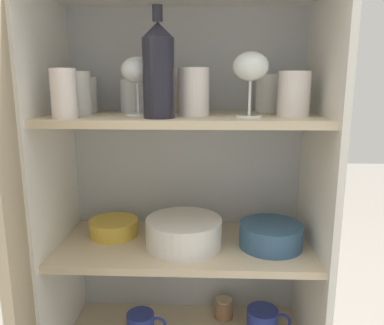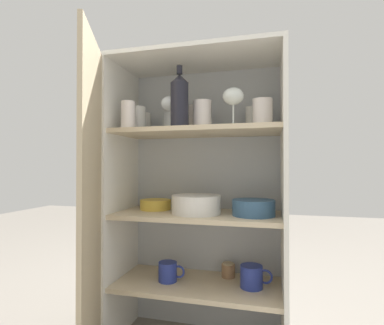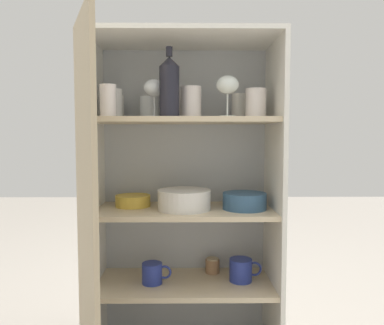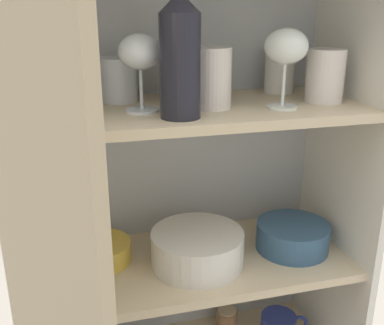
% 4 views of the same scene
% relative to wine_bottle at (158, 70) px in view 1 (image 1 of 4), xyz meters
% --- Properties ---
extents(cupboard_back_panel, '(0.76, 0.02, 1.26)m').
position_rel_wine_bottle_xyz_m(cupboard_back_panel, '(0.05, 0.26, -0.44)').
color(cupboard_back_panel, '#B2B7BC').
rests_on(cupboard_back_panel, ground_plane).
extents(cupboard_side_left, '(0.02, 0.36, 1.26)m').
position_rel_wine_bottle_xyz_m(cupboard_side_left, '(-0.31, 0.09, -0.44)').
color(cupboard_side_left, white).
rests_on(cupboard_side_left, ground_plane).
extents(cupboard_side_right, '(0.02, 0.36, 1.26)m').
position_rel_wine_bottle_xyz_m(cupboard_side_right, '(0.42, 0.09, -0.44)').
color(cupboard_side_right, white).
rests_on(cupboard_side_right, ground_plane).
extents(shelf_board_middle, '(0.72, 0.32, 0.02)m').
position_rel_wine_bottle_xyz_m(shelf_board_middle, '(0.05, 0.09, -0.49)').
color(shelf_board_middle, beige).
extents(shelf_board_upper, '(0.72, 0.32, 0.02)m').
position_rel_wine_bottle_xyz_m(shelf_board_upper, '(0.05, 0.09, -0.12)').
color(shelf_board_upper, beige).
extents(cupboard_door, '(0.16, 0.35, 1.26)m').
position_rel_wine_bottle_xyz_m(cupboard_door, '(-0.25, -0.26, -0.44)').
color(cupboard_door, tan).
rests_on(cupboard_door, ground_plane).
extents(tumbler_glass_0, '(0.07, 0.07, 0.11)m').
position_rel_wine_bottle_xyz_m(tumbler_glass_0, '(-0.23, 0.08, -0.06)').
color(tumbler_glass_0, white).
rests_on(tumbler_glass_0, shelf_board_upper).
extents(tumbler_glass_1, '(0.07, 0.07, 0.11)m').
position_rel_wine_bottle_xyz_m(tumbler_glass_1, '(0.29, 0.20, -0.06)').
color(tumbler_glass_1, white).
rests_on(tumbler_glass_1, shelf_board_upper).
extents(tumbler_glass_2, '(0.08, 0.08, 0.10)m').
position_rel_wine_bottle_xyz_m(tumbler_glass_2, '(-0.10, 0.19, -0.07)').
color(tumbler_glass_2, white).
rests_on(tumbler_glass_2, shelf_board_upper).
extents(tumbler_glass_3, '(0.08, 0.08, 0.11)m').
position_rel_wine_bottle_xyz_m(tumbler_glass_3, '(0.34, 0.06, -0.06)').
color(tumbler_glass_3, silver).
rests_on(tumbler_glass_3, shelf_board_upper).
extents(tumbler_glass_4, '(0.08, 0.08, 0.12)m').
position_rel_wine_bottle_xyz_m(tumbler_glass_4, '(0.08, 0.07, -0.05)').
color(tumbler_glass_4, silver).
rests_on(tumbler_glass_4, shelf_board_upper).
extents(tumbler_glass_5, '(0.06, 0.06, 0.12)m').
position_rel_wine_bottle_xyz_m(tumbler_glass_5, '(-0.23, -0.01, -0.05)').
color(tumbler_glass_5, silver).
rests_on(tumbler_glass_5, shelf_board_upper).
extents(tumbler_glass_6, '(0.08, 0.08, 0.12)m').
position_rel_wine_bottle_xyz_m(tumbler_glass_6, '(0.03, 0.17, -0.05)').
color(tumbler_glass_6, silver).
rests_on(tumbler_glass_6, shelf_board_upper).
extents(tumbler_glass_7, '(0.06, 0.06, 0.10)m').
position_rel_wine_bottle_xyz_m(tumbler_glass_7, '(-0.23, 0.17, -0.06)').
color(tumbler_glass_7, white).
rests_on(tumbler_glass_7, shelf_board_upper).
extents(wine_glass_0, '(0.09, 0.09, 0.16)m').
position_rel_wine_bottle_xyz_m(wine_glass_0, '(0.22, 0.03, 0.00)').
color(wine_glass_0, white).
rests_on(wine_glass_0, shelf_board_upper).
extents(wine_glass_1, '(0.09, 0.09, 0.15)m').
position_rel_wine_bottle_xyz_m(wine_glass_1, '(-0.06, 0.07, -0.00)').
color(wine_glass_1, white).
rests_on(wine_glass_1, shelf_board_upper).
extents(wine_bottle, '(0.08, 0.08, 0.26)m').
position_rel_wine_bottle_xyz_m(wine_bottle, '(0.00, 0.00, 0.00)').
color(wine_bottle, black).
rests_on(wine_bottle, shelf_board_upper).
extents(plate_stack_white, '(0.21, 0.21, 0.08)m').
position_rel_wine_bottle_xyz_m(plate_stack_white, '(0.06, 0.07, -0.44)').
color(plate_stack_white, silver).
rests_on(plate_stack_white, shelf_board_middle).
extents(mixing_bowl_large, '(0.18, 0.18, 0.07)m').
position_rel_wine_bottle_xyz_m(mixing_bowl_large, '(0.30, 0.08, -0.45)').
color(mixing_bowl_large, '#33567A').
rests_on(mixing_bowl_large, shelf_board_middle).
extents(serving_bowl_small, '(0.15, 0.15, 0.05)m').
position_rel_wine_bottle_xyz_m(serving_bowl_small, '(-0.16, 0.14, -0.46)').
color(serving_bowl_small, gold).
rests_on(serving_bowl_small, shelf_board_middle).
extents(coffee_mug_extra_1, '(0.14, 0.09, 0.09)m').
position_rel_wine_bottle_xyz_m(coffee_mug_extra_1, '(0.29, 0.10, -0.75)').
color(coffee_mug_extra_1, '#283893').
rests_on(coffee_mug_extra_1, shelf_board_lower).
extents(storage_jar, '(0.06, 0.06, 0.07)m').
position_rel_wine_bottle_xyz_m(storage_jar, '(0.18, 0.19, -0.76)').
color(storage_jar, '#99704C').
rests_on(storage_jar, shelf_board_lower).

